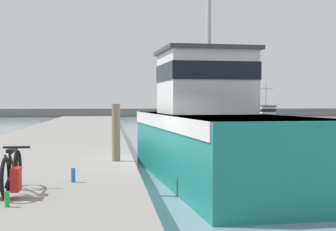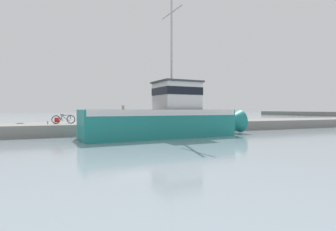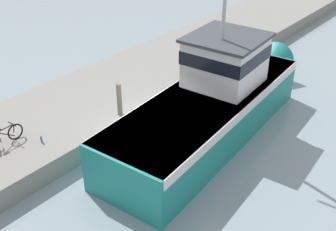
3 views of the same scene
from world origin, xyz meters
The scene contains 5 objects.
ground_plane centered at (0.00, 0.00, 0.00)m, with size 320.00×320.00×0.00m, color #84939E.
dock_pier centered at (-3.56, 0.00, 0.41)m, with size 5.18×80.00×0.82m, color gray.
fishing_boat_main centered at (1.43, 2.42, 1.40)m, with size 4.01×12.51×10.22m.
mooring_post centered at (-1.41, -0.09, 1.51)m, with size 0.20×0.20×1.38m, color #756651.
water_bottle_on_curb centered at (-2.22, -3.30, 0.95)m, with size 0.07×0.07×0.25m, color blue.
Camera 3 is at (9.37, -10.20, 9.43)m, focal length 45.00 mm.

